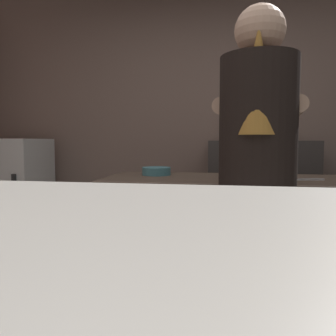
{
  "coord_description": "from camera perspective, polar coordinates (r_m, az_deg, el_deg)",
  "views": [
    {
      "loc": [
        0.0,
        -1.24,
        1.13
      ],
      "look_at": [
        -0.08,
        -0.75,
        1.09
      ],
      "focal_mm": 36.28,
      "sensor_mm": 36.0,
      "label": 1
    }
  ],
  "objects": [
    {
      "name": "prep_counter",
      "position": [
        2.15,
        18.76,
        -13.97
      ],
      "size": [
        2.1,
        0.6,
        0.92
      ],
      "primitive_type": "cube",
      "color": "brown",
      "rests_on": "ground"
    },
    {
      "name": "mini_fridge",
      "position": [
        3.67,
        -24.7,
        -4.55
      ],
      "size": [
        0.62,
        0.58,
        1.15
      ],
      "color": "white",
      "rests_on": "ground"
    },
    {
      "name": "wall_back",
      "position": [
        3.45,
        9.45,
        8.17
      ],
      "size": [
        5.2,
        0.1,
        2.7
      ],
      "primitive_type": "cube",
      "color": "gray",
      "rests_on": "ground"
    },
    {
      "name": "bottle_vinegar",
      "position": [
        3.17,
        18.99,
        6.17
      ],
      "size": [
        0.07,
        0.07,
        0.26
      ],
      "color": "#D5D286",
      "rests_on": "back_shelf"
    },
    {
      "name": "bottle_olive_oil",
      "position": [
        3.17,
        10.06,
        6.42
      ],
      "size": [
        0.07,
        0.07,
        0.27
      ],
      "color": "#D6D47F",
      "rests_on": "back_shelf"
    },
    {
      "name": "bartender",
      "position": [
        1.57,
        14.54,
        -0.53
      ],
      "size": [
        0.46,
        0.53,
        1.72
      ],
      "rotation": [
        0.0,
        0.0,
        1.44
      ],
      "color": "#32363F",
      "rests_on": "ground"
    },
    {
      "name": "back_shelf",
      "position": [
        3.23,
        15.27,
        -5.65
      ],
      "size": [
        0.95,
        0.36,
        1.13
      ],
      "primitive_type": "cube",
      "color": "#3E3935",
      "rests_on": "ground"
    },
    {
      "name": "chefs_knife",
      "position": [
        2.01,
        21.45,
        -1.8
      ],
      "size": [
        0.24,
        0.08,
        0.01
      ],
      "primitive_type": "cube",
      "rotation": [
        0.0,
        0.0,
        0.2
      ],
      "color": "silver",
      "rests_on": "prep_counter"
    },
    {
      "name": "mixing_bowl",
      "position": [
        2.15,
        -2.08,
        -0.53
      ],
      "size": [
        0.18,
        0.18,
        0.05
      ],
      "primitive_type": "cylinder",
      "color": "teal",
      "rests_on": "prep_counter"
    }
  ]
}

